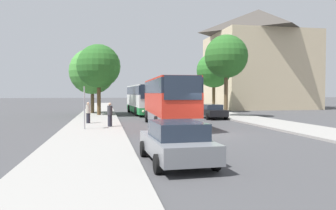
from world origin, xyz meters
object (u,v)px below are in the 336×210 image
bus_middle (143,99)px  pedestrian_waiting_far (88,113)px  bus_stop_sign (84,103)px  tree_left_far (99,66)px  parked_car_left_curb (176,142)px  bus_front (168,101)px  pedestrian_waiting_near (110,115)px  parked_car_right_near (212,111)px  tree_left_near (92,71)px  tree_right_mid (226,57)px  tree_right_near (214,70)px

bus_middle → pedestrian_waiting_far: 13.65m
bus_stop_sign → tree_left_far: size_ratio=0.37×
bus_middle → parked_car_left_curb: (-1.93, -27.16, -1.03)m
bus_front → pedestrian_waiting_near: size_ratio=6.79×
bus_stop_sign → tree_left_far: bearing=87.2°
bus_middle → bus_stop_sign: bus_middle is taller
parked_car_right_near → pedestrian_waiting_far: size_ratio=2.85×
parked_car_right_near → tree_left_near: tree_left_near is taller
tree_left_far → tree_right_mid: bearing=-17.0°
pedestrian_waiting_near → tree_right_mid: tree_right_mid is taller
parked_car_left_curb → tree_left_near: size_ratio=0.61×
tree_left_far → parked_car_right_near: bearing=-25.8°
parked_car_right_near → tree_right_mid: size_ratio=0.56×
parked_car_right_near → tree_right_mid: tree_right_mid is taller
bus_stop_sign → parked_car_left_curb: bearing=-70.3°
parked_car_left_curb → tree_left_far: bearing=94.9°
bus_front → pedestrian_waiting_far: bearing=165.0°
bus_middle → bus_stop_sign: size_ratio=4.26×
pedestrian_waiting_far → tree_left_near: size_ratio=0.22×
parked_car_right_near → tree_right_near: 11.84m
bus_middle → parked_car_left_curb: 27.25m
parked_car_left_curb → tree_left_near: 28.54m
tree_left_far → tree_right_near: size_ratio=1.00×
bus_front → tree_left_near: (-6.13, 14.96, 3.11)m
tree_left_near → tree_right_mid: bearing=-28.7°
bus_front → tree_left_near: bearing=114.1°
bus_middle → parked_car_right_near: (5.85, -8.02, -1.07)m
parked_car_left_curb → tree_left_far: 25.03m
parked_car_right_near → tree_right_near: tree_right_near is taller
pedestrian_waiting_far → tree_left_far: tree_left_far is taller
bus_stop_sign → tree_right_near: (15.24, 18.76, 3.55)m
bus_front → bus_stop_sign: bearing=-156.7°
parked_car_left_curb → pedestrian_waiting_far: size_ratio=2.82×
tree_right_near → parked_car_left_curb: bearing=-111.3°
parked_car_left_curb → tree_right_near: size_ratio=0.61×
bus_middle → pedestrian_waiting_near: 15.84m
tree_left_near → tree_right_near: bearing=5.3°
tree_left_far → tree_right_near: (14.56, 4.97, 0.07)m
parked_car_left_curb → tree_left_far: (-3.13, 24.41, 4.57)m
pedestrian_waiting_near → pedestrian_waiting_far: pedestrian_waiting_near is taller
tree_right_near → bus_middle: bearing=-166.8°
tree_left_near → tree_right_near: (15.37, 1.44, 0.41)m
tree_left_near → tree_right_near: 15.44m
bus_middle → pedestrian_waiting_near: size_ratio=7.08×
bus_middle → tree_left_near: tree_left_near is taller
bus_front → pedestrian_waiting_near: bus_front is taller
parked_car_left_curb → tree_right_near: (11.43, 29.38, 4.64)m
parked_car_right_near → tree_left_near: size_ratio=0.62×
tree_right_near → tree_left_near: bearing=-174.7°
parked_car_right_near → pedestrian_waiting_near: pedestrian_waiting_near is taller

